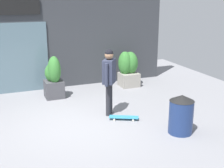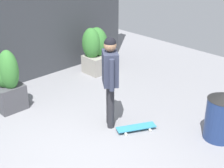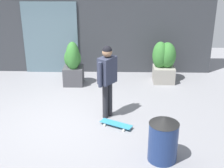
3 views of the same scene
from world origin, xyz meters
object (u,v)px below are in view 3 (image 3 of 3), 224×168
object	(u,v)px
planter_box_right	(164,60)
skateboard	(116,124)
skateboarder	(107,74)
planter_box_left	(73,64)
trash_bin	(163,138)

from	to	relation	value
planter_box_right	skateboard	bearing A→B (deg)	-116.80
planter_box_right	skateboarder	bearing A→B (deg)	-125.26
planter_box_left	planter_box_right	bearing A→B (deg)	7.28
skateboarder	planter_box_right	distance (m)	2.77
planter_box_left	trash_bin	size ratio (longest dim) A/B	1.43
skateboard	trash_bin	bearing A→B (deg)	-26.42
skateboarder	planter_box_left	xyz separation A→B (m)	(-1.05, 1.90, -0.44)
skateboard	skateboarder	bearing A→B (deg)	140.77
planter_box_left	trash_bin	distance (m)	4.16
skateboarder	planter_box_right	size ratio (longest dim) A/B	1.44
skateboarder	trash_bin	bearing A→B (deg)	-19.91
planter_box_right	trash_bin	bearing A→B (deg)	-97.13
skateboarder	skateboard	size ratio (longest dim) A/B	2.31
skateboard	planter_box_left	bearing A→B (deg)	144.90
skateboarder	planter_box_right	xyz separation A→B (m)	(1.58, 2.23, -0.41)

